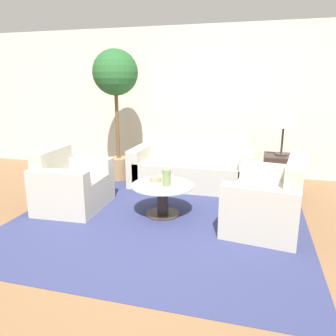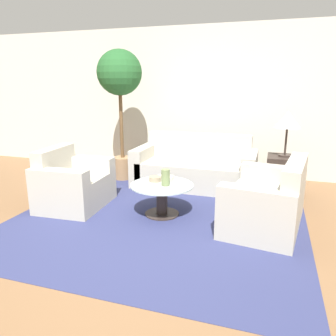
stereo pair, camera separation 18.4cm
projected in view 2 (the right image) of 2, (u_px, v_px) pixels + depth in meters
name	position (u px, v px, depth m)	size (l,w,h in m)	color
ground_plane	(129.00, 241.00, 3.47)	(14.00, 14.00, 0.00)	brown
wall_back	(196.00, 102.00, 5.92)	(10.00, 0.06, 2.60)	beige
rug	(162.00, 214.00, 4.16)	(3.46, 3.51, 0.01)	navy
sofa_main	(195.00, 169.00, 5.29)	(1.92, 0.83, 0.82)	#B2AD9E
armchair	(72.00, 186.00, 4.41)	(0.81, 0.99, 0.79)	#B2AD9E
loveseat	(270.00, 204.00, 3.75)	(0.96, 1.34, 0.81)	#B2AD9E
coffee_table	(162.00, 195.00, 4.10)	(0.79, 0.79, 0.40)	#332823
side_table	(283.00, 175.00, 4.88)	(0.48, 0.48, 0.58)	#332823
table_lamp	(288.00, 120.00, 4.68)	(0.37, 0.37, 0.66)	#332823
potted_plant	(120.00, 83.00, 5.36)	(0.74, 0.74, 2.16)	#93704C
vase	(166.00, 178.00, 4.00)	(0.11, 0.11, 0.20)	#6B7A4C
bowl	(155.00, 179.00, 4.19)	(0.16, 0.16, 0.06)	gray
book_stack	(165.00, 178.00, 4.22)	(0.21, 0.17, 0.06)	beige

